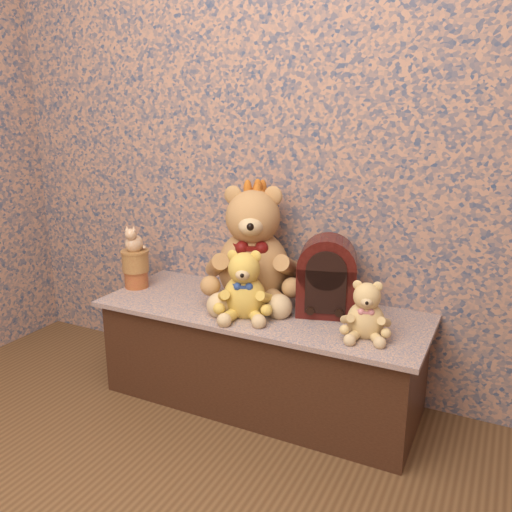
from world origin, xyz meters
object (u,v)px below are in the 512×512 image
Objects in this scene: teddy_large at (253,239)px; cathedral_radio at (327,275)px; teddy_small at (366,306)px; ceramic_vase at (259,275)px; cat_figurine at (134,238)px; teddy_medium at (245,280)px; biscuit_tin_lower at (136,279)px.

cathedral_radio is at bearing -27.72° from teddy_large.
teddy_small reaches higher than ceramic_vase.
cat_figurine is at bearing 169.39° from cathedral_radio.
teddy_medium is 0.63m from biscuit_tin_lower.
cathedral_radio is 0.37m from ceramic_vase.
biscuit_tin_lower is (-0.56, -0.17, -0.05)m from ceramic_vase.
teddy_large is 1.66× the size of cathedral_radio.
cat_figurine reaches higher than biscuit_tin_lower.
teddy_large reaches higher than teddy_small.
teddy_large reaches higher than ceramic_vase.
teddy_medium is 0.63m from cat_figurine.
cathedral_radio is 2.95× the size of biscuit_tin_lower.
teddy_large is 3.02× the size of ceramic_vase.
cat_figurine is (0.00, 0.00, 0.20)m from biscuit_tin_lower.
cat_figurine reaches higher than ceramic_vase.
ceramic_vase is at bearing 142.64° from teddy_small.
teddy_medium is 2.69× the size of biscuit_tin_lower.
ceramic_vase is at bearing 2.02° from cat_figurine.
ceramic_vase is (-0.35, 0.09, -0.07)m from cathedral_radio.
biscuit_tin_lower is (-1.11, 0.06, -0.08)m from teddy_small.
cat_figurine reaches higher than teddy_small.
cat_figurine is (-0.56, -0.12, -0.03)m from teddy_large.
teddy_large is 4.23× the size of cat_figurine.
cat_figurine is at bearing 0.00° from biscuit_tin_lower.
teddy_large is at bearing -92.39° from ceramic_vase.
cathedral_radio is at bearing 129.56° from teddy_small.
teddy_large is at bearing 147.45° from teddy_small.
teddy_large is 0.57m from cat_figurine.
teddy_medium is at bearing -76.82° from ceramic_vase.
teddy_large is 2.33× the size of teddy_small.
teddy_small is 0.60m from ceramic_vase.
teddy_medium reaches higher than teddy_small.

